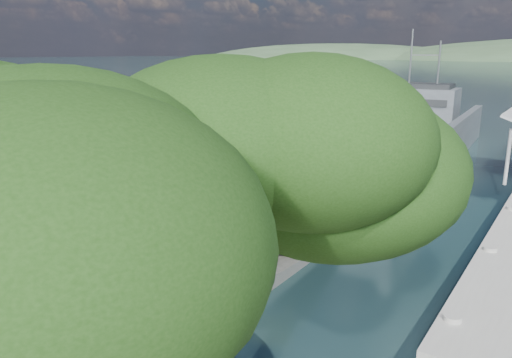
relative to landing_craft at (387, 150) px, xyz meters
name	(u,v)px	position (x,y,z in m)	size (l,w,h in m)	color
ground	(189,251)	(-0.97, -22.64, -0.93)	(1400.00, 1400.00, 0.00)	#163535
boat_ramp	(173,253)	(-0.97, -23.64, -0.68)	(10.00, 18.00, 0.50)	slate
shoreline_rocks	(104,222)	(-7.17, -22.14, -0.93)	(3.20, 5.60, 0.90)	#5B5B59
landing_craft	(387,150)	(0.00, 0.00, 0.00)	(11.81, 38.90, 11.42)	#4D555B
military_truck	(283,187)	(1.53, -18.87, 1.47)	(4.72, 8.61, 3.83)	black
soldier	(144,205)	(-4.44, -21.89, 0.38)	(0.59, 0.39, 1.63)	black
overhang_tree	(97,205)	(6.98, -33.51, 5.38)	(8.68, 7.99, 7.88)	#302013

